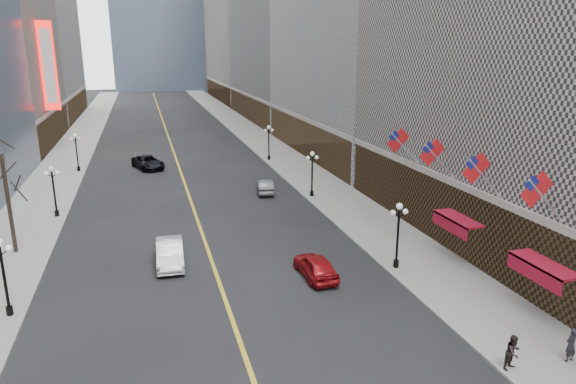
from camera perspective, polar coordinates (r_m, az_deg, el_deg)
sidewalk_east at (r=72.48m, az=-1.18°, el=4.31°), size 6.00×230.00×0.15m
sidewalk_west at (r=70.95m, az=-23.65°, el=2.73°), size 6.00×230.00×0.15m
lane_line at (r=80.16m, az=-12.80°, el=4.98°), size 0.25×200.00×0.02m
streetlamp_east_1 at (r=34.73m, az=12.14°, el=-4.00°), size 1.26×0.44×4.52m
streetlamp_east_2 at (r=50.65m, az=2.70°, el=2.57°), size 1.26×0.44×4.52m
streetlamp_east_3 at (r=67.62m, az=-2.15°, el=5.91°), size 1.26×0.44×4.52m
streetlamp_west_1 at (r=31.96m, az=-29.12°, el=-7.48°), size 1.26×0.44×4.52m
streetlamp_west_2 at (r=48.79m, az=-24.62°, el=0.62°), size 1.26×0.44×4.52m
streetlamp_west_3 at (r=66.24m, az=-22.46°, el=4.52°), size 1.26×0.44×4.52m
flag_2 at (r=29.18m, az=26.13°, el=-0.05°), size 2.87×0.12×2.87m
flag_3 at (r=32.92m, az=20.44°, el=2.23°), size 2.87×0.12×2.87m
flag_4 at (r=36.96m, az=15.93°, el=4.01°), size 2.87×0.12×2.87m
flag_5 at (r=41.22m, az=12.33°, el=5.41°), size 2.87×0.12×2.87m
awning_b at (r=30.98m, az=26.30°, el=-7.45°), size 1.40×4.00×0.93m
awning_c at (r=36.83m, az=18.11°, el=-3.01°), size 1.40×4.00×0.93m
theatre_marquee at (r=79.70m, az=-25.07°, el=12.55°), size 2.00×0.55×12.00m
tree_west_far at (r=40.75m, az=-29.06°, el=2.15°), size 3.60×3.60×7.92m
car_nb_mid at (r=36.38m, az=-13.00°, el=-6.61°), size 1.95×5.13×1.67m
car_nb_far at (r=65.72m, az=-15.29°, el=3.21°), size 4.36×6.34×1.61m
car_sb_mid at (r=33.67m, az=3.08°, el=-8.19°), size 2.03×4.63×1.55m
car_sb_far at (r=52.71m, az=-2.56°, el=0.65°), size 2.21×4.55×1.44m
ped_ne_corner at (r=28.34m, az=28.92°, el=-14.64°), size 0.70×0.56×1.72m
ped_east_walk at (r=26.63m, az=23.74°, el=-15.99°), size 0.93×0.69×1.70m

